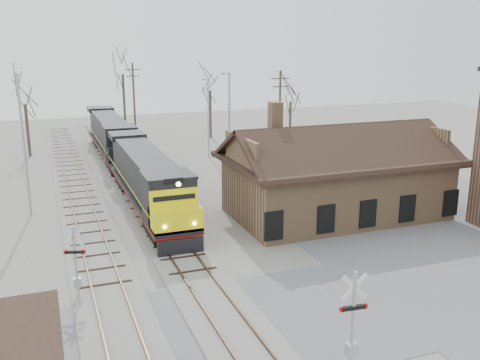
# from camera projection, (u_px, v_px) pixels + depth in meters

# --- Properties ---
(ground) EXTENTS (140.00, 140.00, 0.00)m
(ground) POSITION_uv_depth(u_px,v_px,m) (232.00, 329.00, 22.66)
(ground) COLOR gray
(ground) RESTS_ON ground
(road) EXTENTS (60.00, 9.00, 0.03)m
(road) POSITION_uv_depth(u_px,v_px,m) (232.00, 329.00, 22.66)
(road) COLOR slate
(road) RESTS_ON ground
(track_main) EXTENTS (3.40, 90.00, 0.24)m
(track_main) POSITION_uv_depth(u_px,v_px,m) (157.00, 220.00, 36.23)
(track_main) COLOR gray
(track_main) RESTS_ON ground
(track_siding) EXTENTS (3.40, 90.00, 0.24)m
(track_siding) POSITION_uv_depth(u_px,v_px,m) (89.00, 228.00, 34.69)
(track_siding) COLOR gray
(track_siding) RESTS_ON ground
(depot) EXTENTS (15.20, 9.31, 7.90)m
(depot) POSITION_uv_depth(u_px,v_px,m) (336.00, 181.00, 37.02)
(depot) COLOR #99704F
(depot) RESTS_ON ground
(locomotive_lead) EXTENTS (2.88, 19.28, 4.28)m
(locomotive_lead) POSITION_uv_depth(u_px,v_px,m) (148.00, 180.00, 38.01)
(locomotive_lead) COLOR black
(locomotive_lead) RESTS_ON ground
(locomotive_trailing) EXTENTS (2.88, 19.28, 4.05)m
(locomotive_trailing) POSITION_uv_depth(u_px,v_px,m) (111.00, 136.00, 55.72)
(locomotive_trailing) COLOR black
(locomotive_trailing) RESTS_ON ground
(crossbuck_near) EXTENTS (1.13, 0.30, 3.97)m
(crossbuck_near) POSITION_uv_depth(u_px,v_px,m) (352.00, 325.00, 19.31)
(crossbuck_near) COLOR #A5A8AD
(crossbuck_near) RESTS_ON ground
(crossbuck_far) EXTENTS (1.00, 0.40, 3.62)m
(crossbuck_far) POSITION_uv_depth(u_px,v_px,m) (76.00, 264.00, 24.94)
(crossbuck_far) COLOR #A5A8AD
(crossbuck_far) RESTS_ON ground
(streetlight_a) EXTENTS (0.25, 2.04, 9.78)m
(streetlight_a) POSITION_uv_depth(u_px,v_px,m) (23.00, 138.00, 36.23)
(streetlight_a) COLOR #A5A8AD
(streetlight_a) RESTS_ON ground
(streetlight_b) EXTENTS (0.25, 2.04, 9.40)m
(streetlight_b) POSITION_uv_depth(u_px,v_px,m) (229.00, 124.00, 44.10)
(streetlight_b) COLOR #A5A8AD
(streetlight_b) RESTS_ON ground
(streetlight_c) EXTENTS (0.25, 2.04, 8.16)m
(streetlight_c) POSITION_uv_depth(u_px,v_px,m) (208.00, 113.00, 55.13)
(streetlight_c) COLOR #A5A8AD
(streetlight_c) RESTS_ON ground
(utility_pole_b) EXTENTS (2.00, 0.24, 9.31)m
(utility_pole_b) POSITION_uv_depth(u_px,v_px,m) (134.00, 100.00, 65.46)
(utility_pole_b) COLOR #382D23
(utility_pole_b) RESTS_ON ground
(utility_pole_c) EXTENTS (2.00, 0.24, 9.02)m
(utility_pole_c) POSITION_uv_depth(u_px,v_px,m) (280.00, 113.00, 54.40)
(utility_pole_c) COLOR #382D23
(utility_pole_c) RESTS_ON ground
(tree_b) EXTENTS (3.67, 3.67, 8.99)m
(tree_b) POSITION_uv_depth(u_px,v_px,m) (24.00, 96.00, 55.14)
(tree_b) COLOR #382D23
(tree_b) RESTS_ON ground
(tree_c) EXTENTS (5.19, 5.19, 12.71)m
(tree_c) POSITION_uv_depth(u_px,v_px,m) (122.00, 64.00, 67.62)
(tree_c) COLOR #382D23
(tree_c) RESTS_ON ground
(tree_d) EXTENTS (3.94, 3.94, 9.66)m
(tree_d) POSITION_uv_depth(u_px,v_px,m) (210.00, 83.00, 65.86)
(tree_d) COLOR #382D23
(tree_d) RESTS_ON ground
(tree_e) EXTENTS (3.44, 3.44, 8.42)m
(tree_e) POSITION_uv_depth(u_px,v_px,m) (291.00, 94.00, 60.64)
(tree_e) COLOR #382D23
(tree_e) RESTS_ON ground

